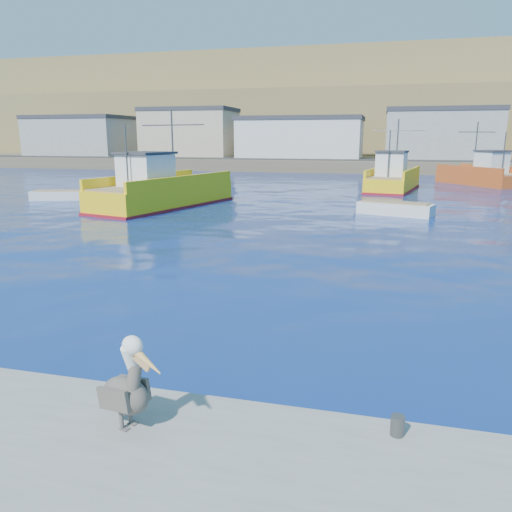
# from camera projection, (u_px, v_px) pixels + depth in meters

# --- Properties ---
(ground) EXTENTS (260.00, 260.00, 0.00)m
(ground) POSITION_uv_depth(u_px,v_px,m) (254.00, 350.00, 11.19)
(ground) COLOR navy
(ground) RESTS_ON ground
(dock_bollards) EXTENTS (36.20, 0.20, 0.30)m
(dock_bollards) POSITION_uv_depth(u_px,v_px,m) (236.00, 404.00, 7.69)
(dock_bollards) COLOR #4C4C4C
(dock_bollards) RESTS_ON dock
(far_shore) EXTENTS (200.00, 81.00, 24.00)m
(far_shore) POSITION_uv_depth(u_px,v_px,m) (376.00, 118.00, 112.02)
(far_shore) COLOR brown
(far_shore) RESTS_ON ground
(trawler_yellow_a) EXTENTS (6.70, 12.17, 6.55)m
(trawler_yellow_a) POSITION_uv_depth(u_px,v_px,m) (161.00, 192.00, 33.92)
(trawler_yellow_a) COLOR yellow
(trawler_yellow_a) RESTS_ON ground
(trawler_yellow_b) EXTENTS (5.12, 10.32, 6.33)m
(trawler_yellow_b) POSITION_uv_depth(u_px,v_px,m) (393.00, 179.00, 44.83)
(trawler_yellow_b) COLOR yellow
(trawler_yellow_b) RESTS_ON ground
(boat_orange) EXTENTS (7.92, 9.32, 6.17)m
(boat_orange) POSITION_uv_depth(u_px,v_px,m) (482.00, 174.00, 49.85)
(boat_orange) COLOR #C24C1A
(boat_orange) RESTS_ON ground
(skiff_left) EXTENTS (4.38, 2.70, 0.90)m
(skiff_left) POSITION_uv_depth(u_px,v_px,m) (60.00, 196.00, 38.10)
(skiff_left) COLOR silver
(skiff_left) RESTS_ON ground
(skiff_mid) EXTENTS (4.74, 2.88, 0.97)m
(skiff_mid) POSITION_uv_depth(u_px,v_px,m) (395.00, 210.00, 30.70)
(skiff_mid) COLOR silver
(skiff_mid) RESTS_ON ground
(pelican) EXTENTS (1.17, 0.68, 1.47)m
(pelican) POSITION_uv_depth(u_px,v_px,m) (127.00, 388.00, 7.20)
(pelican) COLOR #595451
(pelican) RESTS_ON dock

